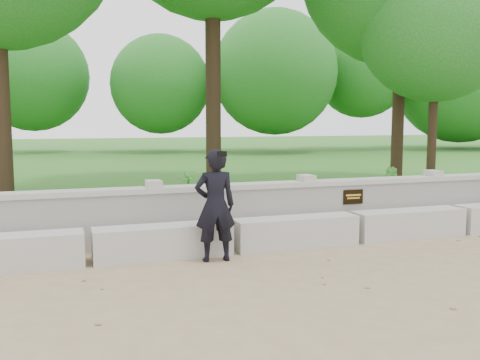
{
  "coord_description": "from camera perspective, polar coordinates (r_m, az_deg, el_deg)",
  "views": [
    {
      "loc": [
        -4.33,
        -5.27,
        1.89
      ],
      "look_at": [
        -1.96,
        1.66,
        1.07
      ],
      "focal_mm": 40.0,
      "sensor_mm": 36.0,
      "label": 1
    }
  ],
  "objects": [
    {
      "name": "parapet_wall",
      "position": [
        9.09,
        9.88,
        -2.72
      ],
      "size": [
        12.5,
        0.35,
        0.9
      ],
      "color": "#9B9992",
      "rests_on": "ground"
    },
    {
      "name": "ground",
      "position": [
        7.07,
        20.08,
        -9.49
      ],
      "size": [
        80.0,
        80.0,
        0.0
      ],
      "primitive_type": "plane",
      "color": "#9A855E",
      "rests_on": "ground"
    },
    {
      "name": "man_main",
      "position": [
        7.15,
        -2.67,
        -2.72
      ],
      "size": [
        0.58,
        0.52,
        1.51
      ],
      "color": "black",
      "rests_on": "ground"
    },
    {
      "name": "concrete_bench",
      "position": [
        8.54,
        12.1,
        -4.99
      ],
      "size": [
        11.9,
        0.45,
        0.45
      ],
      "color": "#A5A29C",
      "rests_on": "ground"
    },
    {
      "name": "lawn",
      "position": [
        19.83,
        -6.13,
        1.25
      ],
      "size": [
        40.0,
        22.0,
        0.25
      ],
      "primitive_type": "cube",
      "color": "#306E21",
      "rests_on": "ground"
    },
    {
      "name": "tree_near_right",
      "position": [
        13.91,
        20.27,
        16.47
      ],
      "size": [
        3.67,
        3.67,
        6.0
      ],
      "color": "#382619",
      "rests_on": "lawn"
    },
    {
      "name": "shrub_d",
      "position": [
        10.66,
        -5.61,
        -0.76
      ],
      "size": [
        0.48,
        0.48,
        0.63
      ],
      "primitive_type": "imported",
      "rotation": [
        0.0,
        0.0,
        5.52
      ],
      "color": "#357929",
      "rests_on": "lawn"
    },
    {
      "name": "shrub_b",
      "position": [
        12.1,
        16.03,
        -0.13
      ],
      "size": [
        0.44,
        0.45,
        0.63
      ],
      "primitive_type": "imported",
      "rotation": [
        0.0,
        0.0,
        2.34
      ],
      "color": "#357929",
      "rests_on": "lawn"
    },
    {
      "name": "shrub_a",
      "position": [
        8.96,
        -6.99,
        -2.52
      ],
      "size": [
        0.33,
        0.3,
        0.51
      ],
      "primitive_type": "imported",
      "rotation": [
        0.0,
        0.0,
        0.53
      ],
      "color": "#357929",
      "rests_on": "lawn"
    }
  ]
}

